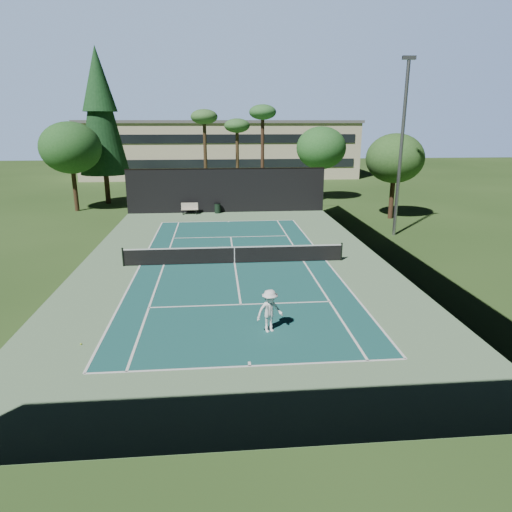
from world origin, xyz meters
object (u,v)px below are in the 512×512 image
Objects in this scene: player at (270,311)px; tennis_ball_d at (196,250)px; tennis_ball_a at (81,344)px; park_bench at (190,208)px; tennis_net at (234,254)px; tennis_ball_c at (219,247)px; tennis_ball_b at (218,255)px; trash_bin at (217,208)px.

tennis_ball_d is at bearing 85.16° from player.
player reaches higher than tennis_ball_a.
park_bench reaches higher than tennis_ball_d.
player reaches higher than tennis_net.
tennis_ball_a is at bearing -111.72° from tennis_ball_c.
park_bench reaches higher than tennis_ball_b.
tennis_net is 8.60× the size of park_bench.
tennis_net is 15.64m from trash_bin.
trash_bin is at bearing 90.01° from tennis_ball_c.
park_bench is 2.52m from trash_bin.
tennis_ball_a is at bearing -106.49° from tennis_ball_d.
trash_bin is at bearing 89.77° from tennis_ball_b.
tennis_ball_a is at bearing -114.51° from tennis_ball_b.
trash_bin is (-0.00, 12.11, 0.44)m from tennis_ball_c.
tennis_net is 9.29m from player.
tennis_ball_a is at bearing 164.16° from player.
player is 24.98× the size of tennis_ball_c.
tennis_ball_a is at bearing -101.76° from trash_bin.
tennis_ball_c is 12.15m from park_bench.
player is at bearing -81.69° from tennis_ball_c.
park_bench is at bearing 101.92° from tennis_ball_c.
park_bench is at bearing 102.40° from tennis_net.
player is at bearing -80.05° from tennis_ball_b.
tennis_ball_b is at bearing -90.23° from trash_bin.
tennis_ball_d is at bearing -163.96° from tennis_ball_c.
player is 1.17× the size of park_bench.
tennis_net is 183.96× the size of tennis_ball_c.
park_bench reaches higher than tennis_ball_a.
tennis_ball_c is (0.06, 1.80, 0.00)m from tennis_ball_b.
tennis_ball_b is 13.91m from trash_bin.
park_bench is at bearing -174.70° from trash_bin.
tennis_ball_d is at bearing -96.75° from trash_bin.
player is 27.32× the size of tennis_ball_b.
park_bench is (2.78, 25.14, 0.51)m from tennis_ball_a.
tennis_net reaches higher than tennis_ball_b.
player is 7.21m from tennis_ball_a.
tennis_ball_b is 1.80m from tennis_ball_c.
tennis_ball_b is (5.23, 11.46, -0.00)m from tennis_ball_a.
player is at bearing 4.19° from tennis_ball_a.
tennis_ball_a is at bearing -122.27° from tennis_net.
trash_bin reaches higher than tennis_ball_c.
trash_bin reaches higher than tennis_ball_d.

